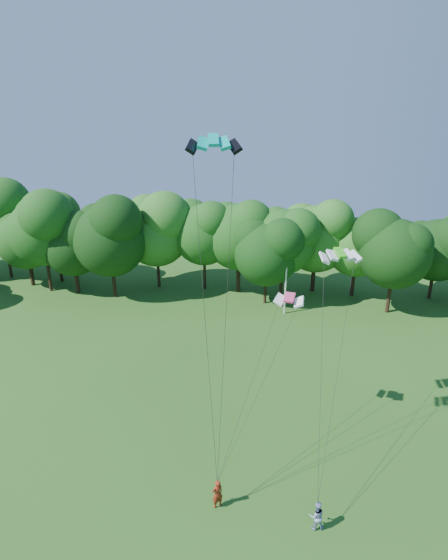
# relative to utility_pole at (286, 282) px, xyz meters

# --- Properties ---
(ground) EXTENTS (160.00, 160.00, 0.00)m
(ground) POSITION_rel_utility_pole_xyz_m (-3.98, -31.14, -3.92)
(ground) COLOR #235016
(ground) RESTS_ON ground
(utility_pole) EXTENTS (1.52, 0.27, 7.59)m
(utility_pole) POSITION_rel_utility_pole_xyz_m (0.00, 0.00, 0.00)
(utility_pole) COLOR silver
(utility_pole) RESTS_ON ground
(kite_flyer_left) EXTENTS (0.84, 0.79, 1.93)m
(kite_flyer_left) POSITION_rel_utility_pole_xyz_m (-4.02, -27.96, -2.96)
(kite_flyer_left) COLOR maroon
(kite_flyer_left) RESTS_ON ground
(kite_flyer_right) EXTENTS (0.99, 0.84, 1.81)m
(kite_flyer_right) POSITION_rel_utility_pole_xyz_m (1.67, -28.71, -3.01)
(kite_flyer_right) COLOR #90A0C8
(kite_flyer_right) RESTS_ON ground
(kite_teal) EXTENTS (2.78, 1.64, 0.62)m
(kite_teal) POSITION_rel_utility_pole_xyz_m (-4.51, -25.16, 16.74)
(kite_teal) COLOR #05A798
(kite_teal) RESTS_ON ground
(kite_green) EXTENTS (2.89, 1.90, 0.49)m
(kite_green) POSITION_rel_utility_pole_xyz_m (2.99, -18.87, 9.35)
(kite_green) COLOR green
(kite_green) RESTS_ON ground
(kite_pink) EXTENTS (2.13, 1.35, 0.46)m
(kite_pink) POSITION_rel_utility_pole_xyz_m (-0.20, -20.05, 6.45)
(kite_pink) COLOR #D43B6D
(kite_pink) RESTS_ON ground
(tree_back_west) EXTENTS (9.61, 9.61, 13.98)m
(tree_back_west) POSITION_rel_utility_pole_xyz_m (-31.14, 6.99, 4.81)
(tree_back_west) COLOR black
(tree_back_west) RESTS_ON ground
(tree_back_center) EXTENTS (8.54, 8.54, 12.42)m
(tree_back_center) POSITION_rel_utility_pole_xyz_m (-2.40, 2.82, 3.84)
(tree_back_center) COLOR black
(tree_back_center) RESTS_ON ground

